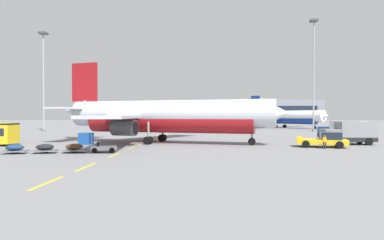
% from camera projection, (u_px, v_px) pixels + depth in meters
% --- Properties ---
extents(ground, '(400.00, 400.00, 0.00)m').
position_uv_depth(ground, '(274.00, 136.00, 62.86)').
color(ground, slate).
extents(apron_paint_markings, '(8.00, 95.47, 0.01)m').
position_uv_depth(apron_paint_markings, '(160.00, 136.00, 61.44)').
color(apron_paint_markings, yellow).
rests_on(apron_paint_markings, ground).
extents(airliner_foreground, '(34.53, 33.72, 12.20)m').
position_uv_depth(airliner_foreground, '(165.00, 116.00, 46.80)').
color(airliner_foreground, silver).
rests_on(airliner_foreground, ground).
extents(pushback_tug, '(6.49, 4.24, 2.08)m').
position_uv_depth(pushback_tug, '(323.00, 140.00, 40.73)').
color(pushback_tug, yellow).
rests_on(pushback_tug, ground).
extents(airliner_mid_left, '(24.96, 27.13, 10.81)m').
position_uv_depth(airliner_mid_left, '(284.00, 117.00, 102.97)').
color(airliner_mid_left, white).
rests_on(airliner_mid_left, ground).
extents(catering_truck, '(6.49, 6.79, 3.14)m').
position_uv_depth(catering_truck, '(343.00, 130.00, 51.23)').
color(catering_truck, black).
rests_on(catering_truck, ground).
extents(fuel_service_truck, '(7.15, 3.06, 3.14)m').
position_uv_depth(fuel_service_truck, '(350.00, 133.00, 44.30)').
color(fuel_service_truck, black).
rests_on(fuel_service_truck, ground).
extents(baggage_train, '(11.65, 3.85, 1.14)m').
position_uv_depth(baggage_train, '(60.00, 148.00, 34.50)').
color(baggage_train, silver).
rests_on(baggage_train, ground).
extents(ground_crew_worker, '(0.55, 0.50, 1.64)m').
position_uv_depth(ground_crew_worker, '(324.00, 141.00, 38.65)').
color(ground_crew_worker, '#232328').
rests_on(ground_crew_worker, ground).
extents(uld_cargo_container, '(1.72, 1.68, 1.60)m').
position_uv_depth(uld_cargo_container, '(86.00, 139.00, 44.71)').
color(uld_cargo_container, '#194C9E').
rests_on(uld_cargo_container, ground).
extents(apron_light_mast_near, '(1.80, 1.80, 24.19)m').
position_uv_depth(apron_light_mast_near, '(43.00, 70.00, 78.53)').
color(apron_light_mast_near, slate).
rests_on(apron_light_mast_near, ground).
extents(apron_light_mast_far, '(1.80, 1.80, 27.79)m').
position_uv_depth(apron_light_mast_far, '(314.00, 63.00, 80.35)').
color(apron_light_mast_far, slate).
rests_on(apron_light_mast_far, ground).
extents(terminal_satellite, '(99.52, 20.70, 14.26)m').
position_uv_depth(terminal_satellite, '(232.00, 111.00, 188.82)').
color(terminal_satellite, gray).
rests_on(terminal_satellite, ground).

